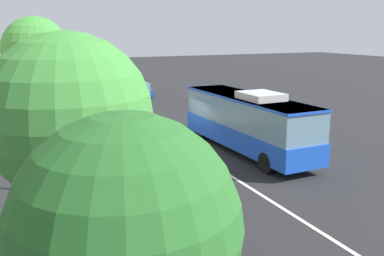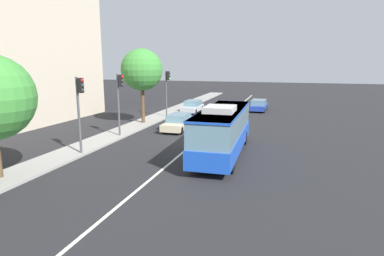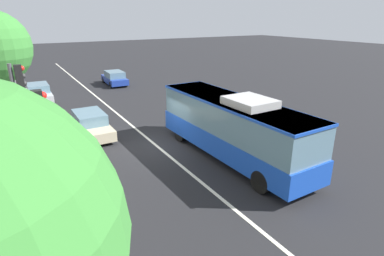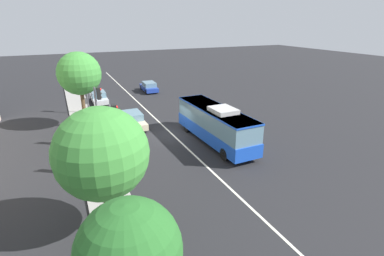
% 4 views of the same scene
% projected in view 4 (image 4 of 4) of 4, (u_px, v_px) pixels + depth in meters
% --- Properties ---
extents(ground_plane, '(160.00, 160.00, 0.00)m').
position_uv_depth(ground_plane, '(172.00, 134.00, 27.63)').
color(ground_plane, black).
extents(sidewalk_kerb, '(80.00, 2.51, 0.14)m').
position_uv_depth(sidewalk_kerb, '(92.00, 146.00, 24.78)').
color(sidewalk_kerb, gray).
rests_on(sidewalk_kerb, ground_plane).
extents(lane_centre_line, '(76.00, 0.16, 0.01)m').
position_uv_depth(lane_centre_line, '(172.00, 134.00, 27.63)').
color(lane_centre_line, silver).
rests_on(lane_centre_line, ground_plane).
extents(transit_bus, '(10.06, 2.77, 3.46)m').
position_uv_depth(transit_bus, '(215.00, 123.00, 25.16)').
color(transit_bus, '#1947B7').
rests_on(transit_bus, ground_plane).
extents(sedan_beige, '(4.51, 1.83, 1.46)m').
position_uv_depth(sedan_beige, '(133.00, 120.00, 29.37)').
color(sedan_beige, '#C6B793').
rests_on(sedan_beige, ground_plane).
extents(sedan_blue, '(4.55, 1.93, 1.46)m').
position_uv_depth(sedan_blue, '(149.00, 87.00, 43.85)').
color(sedan_blue, '#1E3899').
rests_on(sedan_blue, ground_plane).
extents(sedan_silver, '(4.50, 1.82, 1.46)m').
position_uv_depth(sedan_silver, '(99.00, 97.00, 37.92)').
color(sedan_silver, '#B7BABF').
rests_on(sedan_silver, ground_plane).
extents(traffic_light_near_corner, '(0.32, 0.62, 5.20)m').
position_uv_depth(traffic_light_near_corner, '(114.00, 129.00, 18.85)').
color(traffic_light_near_corner, '#47474C').
rests_on(traffic_light_near_corner, ground_plane).
extents(traffic_light_mid_block, '(0.33, 0.62, 5.20)m').
position_uv_depth(traffic_light_mid_block, '(98.00, 107.00, 23.56)').
color(traffic_light_mid_block, '#47474C').
rests_on(traffic_light_mid_block, ground_plane).
extents(traffic_light_far_corner, '(0.34, 0.62, 5.20)m').
position_uv_depth(traffic_light_far_corner, '(87.00, 83.00, 32.49)').
color(traffic_light_far_corner, '#47474C').
rests_on(traffic_light_far_corner, ground_plane).
extents(street_tree_kerbside_left, '(4.08, 4.08, 7.43)m').
position_uv_depth(street_tree_kerbside_left, '(79.00, 74.00, 27.67)').
color(street_tree_kerbside_left, '#4C3823').
rests_on(street_tree_kerbside_left, ground_plane).
extents(street_tree_kerbside_centre, '(3.05, 3.05, 5.60)m').
position_uv_depth(street_tree_kerbside_centre, '(129.00, 252.00, 8.20)').
color(street_tree_kerbside_centre, '#4C3823').
rests_on(street_tree_kerbside_centre, ground_plane).
extents(street_tree_kerbside_right, '(4.41, 4.41, 6.57)m').
position_uv_depth(street_tree_kerbside_right, '(102.00, 154.00, 13.48)').
color(street_tree_kerbside_right, '#4C3823').
rests_on(street_tree_kerbside_right, ground_plane).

